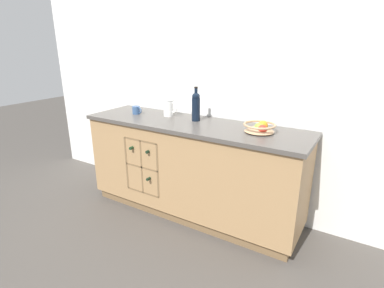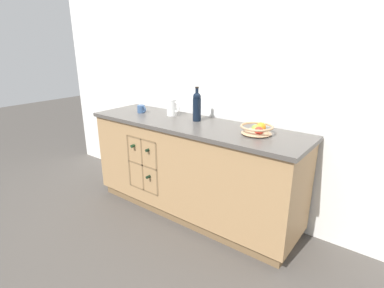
# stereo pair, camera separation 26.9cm
# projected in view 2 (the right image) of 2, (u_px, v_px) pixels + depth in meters

# --- Properties ---
(ground_plane) EXTENTS (14.00, 14.00, 0.00)m
(ground_plane) POSITION_uv_depth(u_px,v_px,m) (192.00, 211.00, 2.98)
(ground_plane) COLOR #4C4742
(back_wall) EXTENTS (4.46, 0.06, 2.55)m
(back_wall) POSITION_uv_depth(u_px,v_px,m) (214.00, 78.00, 2.83)
(back_wall) COLOR white
(back_wall) RESTS_ON ground_plane
(kitchen_island) EXTENTS (2.10, 0.61, 0.91)m
(kitchen_island) POSITION_uv_depth(u_px,v_px,m) (192.00, 169.00, 2.83)
(kitchen_island) COLOR brown
(kitchen_island) RESTS_ON ground_plane
(fruit_bowl) EXTENTS (0.26, 0.26, 0.09)m
(fruit_bowl) POSITION_uv_depth(u_px,v_px,m) (257.00, 129.00, 2.34)
(fruit_bowl) COLOR tan
(fruit_bowl) RESTS_ON kitchen_island
(white_pitcher) EXTENTS (0.16, 0.10, 0.16)m
(white_pitcher) POSITION_uv_depth(u_px,v_px,m) (172.00, 107.00, 2.94)
(white_pitcher) COLOR white
(white_pitcher) RESTS_ON kitchen_island
(ceramic_mug) EXTENTS (0.11, 0.08, 0.08)m
(ceramic_mug) POSITION_uv_depth(u_px,v_px,m) (141.00, 109.00, 3.07)
(ceramic_mug) COLOR #385684
(ceramic_mug) RESTS_ON kitchen_island
(standing_wine_bottle) EXTENTS (0.08, 0.08, 0.31)m
(standing_wine_bottle) POSITION_uv_depth(u_px,v_px,m) (197.00, 106.00, 2.72)
(standing_wine_bottle) COLOR black
(standing_wine_bottle) RESTS_ON kitchen_island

